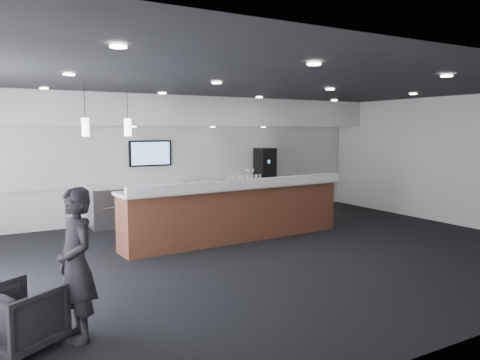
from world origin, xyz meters
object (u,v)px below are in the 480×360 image
service_counter (236,211)px  coffee_machine (265,163)px  armchair (19,317)px  lounge_guest (76,265)px

service_counter → coffee_machine: size_ratio=6.23×
service_counter → coffee_machine: (2.27, 2.47, 0.76)m
service_counter → armchair: 5.22m
service_counter → armchair: (-4.23, -3.05, -0.25)m
service_counter → armchair: size_ratio=6.66×
service_counter → lounge_guest: size_ratio=3.00×
service_counter → coffee_machine: coffee_machine is taller
coffee_machine → lounge_guest: coffee_machine is taller
armchair → lounge_guest: 0.73m
service_counter → coffee_machine: bearing=44.3°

